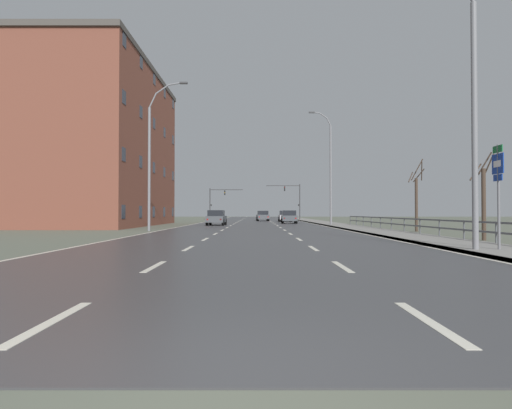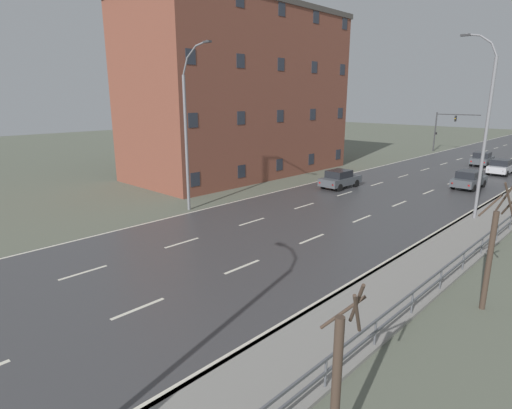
# 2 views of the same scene
# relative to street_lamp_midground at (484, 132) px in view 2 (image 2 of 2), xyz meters

# --- Properties ---
(ground_plane) EXTENTS (160.00, 160.00, 0.12)m
(ground_plane) POSITION_rel_street_lamp_midground_xyz_m (-7.48, 8.70, -5.66)
(ground_plane) COLOR #5B6051
(road_asphalt_strip) EXTENTS (14.00, 120.00, 0.03)m
(road_asphalt_strip) POSITION_rel_street_lamp_midground_xyz_m (-7.48, 20.70, -5.59)
(road_asphalt_strip) COLOR #3D3D3F
(road_asphalt_strip) RESTS_ON ground
(guardrail) EXTENTS (0.07, 34.98, 1.00)m
(guardrail) POSITION_rel_street_lamp_midground_xyz_m (2.37, -15.90, -4.89)
(guardrail) COLOR #515459
(guardrail) RESTS_ON ground
(street_lamp_midground) EXTENTS (2.25, 0.24, 11.38)m
(street_lamp_midground) POSITION_rel_street_lamp_midground_xyz_m (0.00, 0.00, 0.00)
(street_lamp_midground) COLOR slate
(street_lamp_midground) RESTS_ON ground
(street_lamp_left_bank) EXTENTS (2.87, 0.24, 10.93)m
(street_lamp_left_bank) POSITION_rel_street_lamp_midground_xyz_m (-14.88, -11.23, -0.29)
(street_lamp_left_bank) COLOR slate
(street_lamp_left_bank) RESTS_ON ground
(traffic_signal_left) EXTENTS (5.87, 0.36, 5.57)m
(traffic_signal_left) POSITION_rel_street_lamp_midground_xyz_m (-14.21, 33.15, -1.84)
(traffic_signal_left) COLOR #38383A
(traffic_signal_left) RESTS_ON ground
(car_near_left) EXTENTS (2.02, 4.20, 1.57)m
(car_near_left) POSITION_rel_street_lamp_midground_xyz_m (-6.25, 23.86, -4.80)
(car_near_left) COLOR #474C51
(car_near_left) RESTS_ON ground
(car_near_right) EXTENTS (1.90, 4.13, 1.57)m
(car_near_right) POSITION_rel_street_lamp_midground_xyz_m (-3.28, 9.69, -4.80)
(car_near_right) COLOR #474C51
(car_near_right) RESTS_ON ground
(car_far_right) EXTENTS (1.87, 4.12, 1.57)m
(car_far_right) POSITION_rel_street_lamp_midground_xyz_m (-3.11, 19.07, -4.80)
(car_far_right) COLOR #B7B7BC
(car_far_right) RESTS_ON ground
(car_mid_centre) EXTENTS (1.93, 4.15, 1.57)m
(car_mid_centre) POSITION_rel_street_lamp_midground_xyz_m (-11.40, 2.18, -4.80)
(car_mid_centre) COLOR #474C51
(car_mid_centre) RESTS_ON ground
(brick_building) EXTENTS (10.61, 23.08, 16.15)m
(brick_building) POSITION_rel_street_lamp_midground_xyz_m (-22.99, 1.58, 2.48)
(brick_building) COLOR brown
(brick_building) RESTS_ON ground
(bare_tree_near) EXTENTS (1.06, 0.86, 4.33)m
(bare_tree_near) POSITION_rel_street_lamp_midground_xyz_m (3.79, -21.67, -3.64)
(bare_tree_near) COLOR #423328
(bare_tree_near) RESTS_ON ground
(bare_tree_mid) EXTENTS (1.20, 1.15, 5.18)m
(bare_tree_mid) POSITION_rel_street_lamp_midground_xyz_m (4.07, -12.15, -3.37)
(bare_tree_mid) COLOR #423328
(bare_tree_mid) RESTS_ON ground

